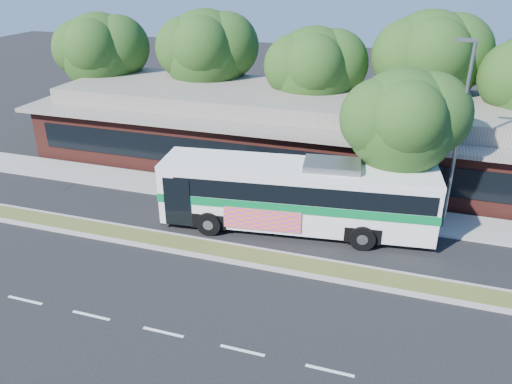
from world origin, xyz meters
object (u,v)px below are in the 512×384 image
transit_bus (297,191)px  sedan (136,151)px  lamp_post (458,134)px  sidewalk_tree (410,121)px

transit_bus → sedan: size_ratio=2.76×
lamp_post → transit_bus: bearing=-162.2°
transit_bus → sidewalk_tree: 6.18m
sedan → sidewalk_tree: bearing=-105.9°
lamp_post → sedan: lamp_post is taller
sedan → sidewalk_tree: 17.68m
lamp_post → transit_bus: size_ratio=0.69×
transit_bus → sedan: (-12.10, 5.64, -1.34)m
sedan → sidewalk_tree: sidewalk_tree is taller
sedan → sidewalk_tree: size_ratio=0.62×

